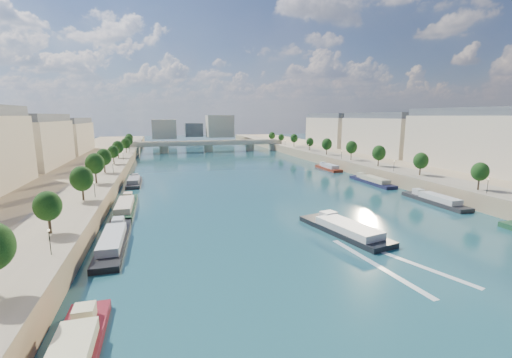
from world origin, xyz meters
TOP-DOWN VIEW (x-y plane):
  - ground at (0.00, 100.00)m, footprint 700.00×700.00m
  - quay_left at (-72.00, 100.00)m, footprint 44.00×520.00m
  - quay_right at (72.00, 100.00)m, footprint 44.00×520.00m
  - pave_left at (-57.00, 100.00)m, footprint 14.00×520.00m
  - pave_right at (57.00, 100.00)m, footprint 14.00×520.00m
  - trees_left at (-55.00, 102.00)m, footprint 4.80×268.80m
  - trees_right at (55.00, 110.00)m, footprint 4.80×268.80m
  - lamps_left at (-52.50, 90.00)m, footprint 0.36×200.36m
  - lamps_right at (52.50, 105.00)m, footprint 0.36×200.36m
  - buildings_left at (-85.00, 112.00)m, footprint 16.00×226.00m
  - buildings_right at (85.00, 112.00)m, footprint 16.00×226.00m
  - skyline at (3.19, 319.52)m, footprint 79.00×42.00m
  - bridge at (0.00, 227.37)m, footprint 112.00×12.00m
  - tour_barge at (4.46, 39.05)m, footprint 12.21×25.81m
  - wake at (4.46, 22.37)m, footprint 13.03×26.00m
  - moored_barges_left at (-45.50, 44.11)m, footprint 5.00×158.08m
  - moored_barges_right at (45.50, 53.96)m, footprint 5.00×160.70m

SIDE VIEW (x-z plane):
  - ground at x=0.00m, z-range 0.00..0.00m
  - wake at x=4.46m, z-range 0.00..0.04m
  - moored_barges_left at x=-45.50m, z-range -0.96..2.64m
  - moored_barges_right at x=45.50m, z-range -0.96..2.64m
  - tour_barge at x=4.46m, z-range -0.90..2.67m
  - quay_left at x=-72.00m, z-range 0.00..5.00m
  - quay_right at x=72.00m, z-range 0.00..5.00m
  - pave_left at x=-57.00m, z-range 5.00..5.10m
  - pave_right at x=57.00m, z-range 5.00..5.10m
  - bridge at x=0.00m, z-range 1.01..9.16m
  - lamps_left at x=-52.50m, z-range 5.64..9.92m
  - lamps_right at x=52.50m, z-range 5.64..9.92m
  - trees_left at x=-55.00m, z-range 6.35..14.61m
  - trees_right at x=55.00m, z-range 6.35..14.61m
  - skyline at x=3.19m, z-range 3.66..25.66m
  - buildings_left at x=-85.00m, z-range 4.85..28.05m
  - buildings_right at x=85.00m, z-range 4.85..28.05m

